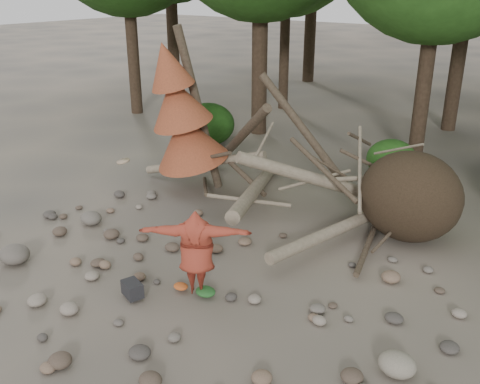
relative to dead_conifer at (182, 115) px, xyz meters
The scene contains 12 objects.
ground 5.05m from the dead_conifer, 47.26° to the right, with size 120.00×120.00×0.00m, color #514C44.
deadfall_pile 5.33m from the dead_conifer, ahead, with size 8.55×5.24×3.30m.
dead_conifer is the anchor object (origin of this frame).
bush_left 4.72m from the dead_conifer, 121.92° to the left, with size 1.80×1.80×1.44m, color #1E4913.
bush_mid 6.11m from the dead_conifer, 48.52° to the left, with size 1.40×1.40×1.12m, color #275C1A.
frisbee_thrower 5.17m from the dead_conifer, 44.98° to the right, with size 2.96×1.50×2.13m.
backpack 5.48m from the dead_conifer, 58.05° to the right, with size 0.41×0.27×0.27m, color black.
cloth_green 5.52m from the dead_conifer, 43.47° to the right, with size 0.38×0.32×0.14m, color #245A24.
cloth_orange 5.29m from the dead_conifer, 48.47° to the right, with size 0.28×0.23×0.10m, color #C65622.
boulder_front_left 5.23m from the dead_conifer, 91.87° to the right, with size 0.64×0.57×0.38m, color #625B52.
boulder_mid_right 8.22m from the dead_conifer, 25.18° to the right, with size 0.55×0.50×0.33m, color gray.
boulder_mid_left 3.42m from the dead_conifer, 98.30° to the right, with size 0.52×0.46×0.31m, color #676056.
Camera 1 is at (6.04, -6.36, 5.33)m, focal length 40.00 mm.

